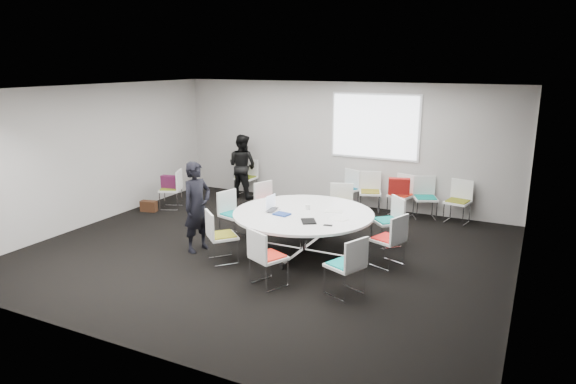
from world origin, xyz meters
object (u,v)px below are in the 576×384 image
at_px(chair_ring_g, 268,268).
at_px(chair_back_a, 346,197).
at_px(chair_back_b, 370,200).
at_px(chair_ring_c, 341,215).
at_px(chair_ring_a, 388,250).
at_px(brown_bag, 149,206).
at_px(person_main, 197,207).
at_px(cup, 308,207).
at_px(chair_ring_e, 234,223).
at_px(chair_ring_h, 345,277).
at_px(person_back, 242,166).
at_px(laptop, 275,210).
at_px(chair_back_c, 401,203).
at_px(conference_table, 303,222).
at_px(chair_back_d, 425,206).
at_px(chair_person_back, 246,185).
at_px(chair_ring_f, 222,246).
at_px(chair_spare_left, 172,197).
at_px(chair_back_e, 457,210).
at_px(maroon_bag, 170,182).
at_px(chair_ring_d, 269,212).

bearing_deg(chair_ring_g, chair_back_a, 119.70).
bearing_deg(chair_back_b, chair_ring_c, 64.16).
height_order(chair_ring_a, brown_bag, chair_ring_a).
height_order(person_main, cup, person_main).
bearing_deg(chair_ring_a, person_main, 124.14).
distance_m(chair_ring_e, chair_ring_h, 3.07).
bearing_deg(person_back, laptop, 135.87).
relative_size(chair_back_c, cup, 9.78).
bearing_deg(conference_table, brown_bag, 169.28).
bearing_deg(chair_ring_c, conference_table, 67.64).
bearing_deg(person_main, chair_back_d, -26.65).
height_order(chair_person_back, cup, chair_person_back).
distance_m(chair_ring_f, person_back, 4.25).
height_order(chair_ring_a, chair_spare_left, same).
distance_m(laptop, cup, 0.58).
bearing_deg(chair_back_b, brown_bag, 7.12).
height_order(chair_back_d, chair_back_e, same).
distance_m(chair_ring_h, cup, 1.97).
distance_m(chair_spare_left, maroon_bag, 0.34).
bearing_deg(chair_ring_g, chair_ring_c, 114.56).
xyz_separation_m(chair_ring_h, chair_spare_left, (-5.06, 2.45, 0.00)).
distance_m(chair_back_b, chair_back_d, 1.19).
bearing_deg(maroon_bag, chair_back_e, 16.52).
bearing_deg(chair_ring_d, cup, 75.87).
bearing_deg(chair_ring_f, brown_bag, -168.39).
distance_m(chair_ring_f, person_main, 0.89).
bearing_deg(chair_back_e, chair_back_d, 11.22).
height_order(chair_back_e, person_main, person_main).
bearing_deg(chair_ring_c, chair_ring_f, 47.43).
distance_m(chair_ring_d, chair_spare_left, 2.58).
xyz_separation_m(laptop, brown_bag, (-3.65, 0.93, -0.62)).
height_order(chair_spare_left, person_main, person_main).
bearing_deg(chair_back_b, maroon_bag, 3.97).
relative_size(chair_back_d, cup, 9.78).
height_order(chair_ring_d, chair_ring_f, same).
bearing_deg(chair_back_c, conference_table, 88.83).
bearing_deg(chair_back_e, chair_ring_a, 88.54).
bearing_deg(chair_back_d, cup, 38.73).
relative_size(chair_back_a, brown_bag, 2.44).
height_order(chair_ring_e, maroon_bag, chair_ring_e).
bearing_deg(chair_back_d, chair_back_a, -22.02).
xyz_separation_m(chair_ring_d, chair_spare_left, (-2.58, 0.12, 0.00)).
height_order(chair_ring_a, chair_back_e, same).
height_order(conference_table, chair_back_b, chair_back_b).
bearing_deg(cup, chair_back_e, 52.42).
xyz_separation_m(conference_table, chair_ring_f, (-1.03, -0.97, -0.28)).
relative_size(chair_ring_c, chair_back_b, 1.00).
bearing_deg(chair_ring_c, maroon_bag, -13.28).
height_order(person_main, person_back, person_main).
bearing_deg(chair_ring_h, laptop, 80.36).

